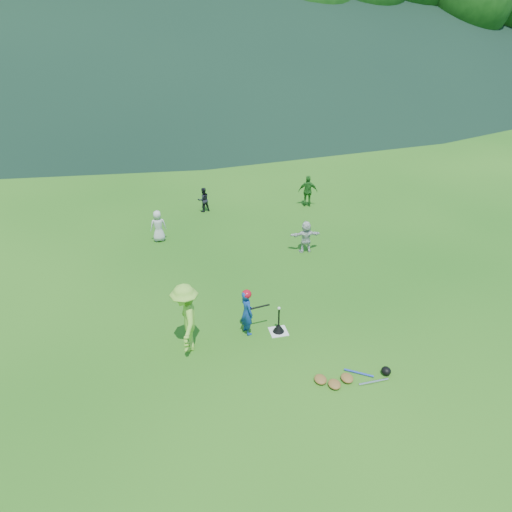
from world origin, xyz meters
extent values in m
plane|color=#174E11|center=(0.00, 0.00, 0.00)|extent=(120.00, 120.00, 0.00)
cube|color=silver|center=(0.00, 0.00, 0.01)|extent=(0.45, 0.45, 0.02)
sphere|color=white|center=(0.00, 0.00, 0.74)|extent=(0.08, 0.08, 0.08)
imported|color=navy|center=(-0.79, 0.17, 0.63)|extent=(0.40, 0.52, 1.25)
imported|color=#88CA3B|center=(-2.34, -0.10, 0.90)|extent=(0.75, 1.21, 1.80)
imported|color=#B9B9B9|center=(-2.64, 5.97, 0.56)|extent=(0.56, 0.38, 1.12)
imported|color=black|center=(-0.76, 8.14, 0.49)|extent=(0.55, 0.48, 0.98)
imported|color=#21621D|center=(3.36, 7.69, 0.64)|extent=(0.81, 0.53, 1.27)
imported|color=silver|center=(2.06, 4.02, 0.55)|extent=(1.04, 0.39, 1.10)
cone|color=black|center=(0.00, 0.00, 0.11)|extent=(0.30, 0.30, 0.18)
cylinder|color=black|center=(0.00, 0.00, 0.45)|extent=(0.04, 0.04, 0.50)
ellipsoid|color=#AF0B1B|center=(-0.79, 0.17, 1.17)|extent=(0.24, 0.26, 0.22)
cylinder|color=black|center=(-0.49, 0.22, 0.70)|extent=(0.62, 0.11, 0.07)
ellipsoid|color=olive|center=(0.68, -2.20, 0.06)|extent=(0.28, 0.34, 0.13)
ellipsoid|color=olive|center=(1.03, -2.08, 0.06)|extent=(0.28, 0.34, 0.13)
ellipsoid|color=olive|center=(0.43, -1.98, 0.06)|extent=(0.28, 0.34, 0.13)
cylinder|color=silver|center=(1.58, -2.30, 0.03)|extent=(0.72, 0.07, 0.06)
cylinder|color=#263FA5|center=(1.38, -1.95, 0.03)|extent=(0.59, 0.43, 0.05)
ellipsoid|color=black|center=(1.98, -2.10, 0.09)|extent=(0.22, 0.24, 0.19)
cube|color=gray|center=(0.00, 28.00, 0.60)|extent=(70.00, 0.03, 1.20)
cube|color=yellow|center=(0.00, 28.00, 1.24)|extent=(70.00, 0.08, 0.08)
cylinder|color=gray|center=(0.00, 28.00, 0.60)|extent=(0.07, 0.07, 1.30)
cylinder|color=#382314|center=(-8.00, 35.00, 2.19)|extent=(0.56, 0.56, 4.38)
cylinder|color=#382314|center=(-3.20, 32.00, 1.61)|extent=(0.56, 0.56, 3.22)
ellipsoid|color=#164711|center=(-3.20, 32.00, 6.72)|extent=(6.99, 6.99, 8.04)
cylinder|color=#382314|center=(1.60, 33.50, 1.91)|extent=(0.56, 0.56, 3.81)
cylinder|color=#382314|center=(6.40, 35.00, 2.20)|extent=(0.56, 0.56, 4.41)
cylinder|color=#382314|center=(11.20, 32.00, 1.63)|extent=(0.56, 0.56, 3.25)
cylinder|color=#382314|center=(16.00, 33.50, 1.92)|extent=(0.56, 0.56, 3.85)
cylinder|color=#382314|center=(20.80, 35.00, 2.22)|extent=(0.56, 0.56, 4.44)
cylinder|color=#382314|center=(25.60, 32.00, 1.64)|extent=(0.56, 0.56, 3.29)
cylinder|color=#382314|center=(30.40, 33.50, 1.94)|extent=(0.56, 0.56, 3.88)
camera|label=1|loc=(-2.96, -9.92, 7.92)|focal=35.00mm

